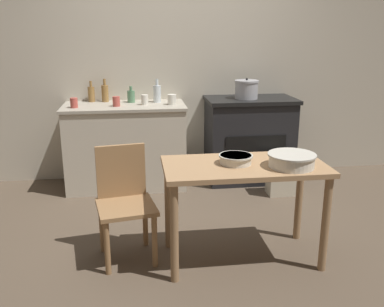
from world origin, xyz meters
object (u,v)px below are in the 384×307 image
Objects in this scene: bottle_left at (105,93)px; cup_center_right at (74,103)px; chair at (124,199)px; flour_sack at (281,175)px; cup_mid_right at (145,100)px; cup_right at (172,100)px; stock_pot at (246,89)px; bottle_mid_left at (131,96)px; stove at (249,139)px; mixing_bowl_small at (292,160)px; mixing_bowl_large at (236,159)px; bottle_center_left at (91,94)px; cup_center at (116,101)px; work_table at (244,180)px; bottle_far_left at (157,93)px.

bottle_left is 2.48× the size of cup_center_right.
chair is 8.37× the size of cup_center_right.
flour_sack is 2.04m from bottle_left.
cup_right is at bearing -5.56° from cup_mid_right.
stock_pot is 1.48× the size of bottle_mid_left.
bottle_left reaches higher than bottle_mid_left.
cup_right is (0.28, -0.03, 0.00)m from cup_mid_right.
stove is 1.83m from mixing_bowl_small.
flour_sack is 1.50m from mixing_bowl_large.
cup_mid_right is (0.56, -0.27, -0.03)m from bottle_center_left.
cup_right is at bearing -19.61° from bottle_center_left.
cup_right is at bearing 2.44° from cup_center.
cup_center_right is 0.70m from cup_mid_right.
work_table is at bearing -49.13° from cup_center_right.
work_table is 1.75m from stock_pot.
cup_right is at bearing 3.13° from cup_center_right.
work_table is 1.88m from bottle_far_left.
cup_center is at bearing -176.82° from stock_pot.
mixing_bowl_small is at bearing -94.41° from stock_pot.
mixing_bowl_small reaches higher than flour_sack.
bottle_center_left reaches higher than cup_center.
cup_mid_right is (0.14, -0.17, -0.01)m from bottle_mid_left.
bottle_far_left reaches higher than mixing_bowl_small.
bottle_mid_left is (-1.08, 1.90, 0.17)m from mixing_bowl_small.
bottle_center_left reaches higher than chair.
bottle_far_left is (-0.50, 1.77, 0.37)m from work_table.
bottle_far_left is 2.33× the size of cup_right.
cup_right is at bearing 61.72° from chair.
work_table is 2.18m from bottle_left.
flour_sack is 1.77m from bottle_mid_left.
bottle_left is 2.47× the size of cup_center.
work_table is 0.17m from mixing_bowl_large.
chair is (-0.84, 0.16, -0.17)m from work_table.
cup_mid_right is 0.28m from cup_right.
bottle_left is (-0.21, 1.72, 0.53)m from chair.
cup_center reaches higher than mixing_bowl_large.
cup_center_right is (-1.34, 1.54, 0.32)m from work_table.
bottle_mid_left reaches higher than work_table.
chair is 1.87m from flour_sack.
cup_right reaches higher than mixing_bowl_large.
stock_pot is 1.08m from cup_mid_right.
flour_sack is (0.70, 1.18, -0.41)m from work_table.
cup_mid_right is (-1.34, 0.44, 0.73)m from flour_sack.
bottle_left is 1.10× the size of bottle_center_left.
cup_mid_right is (-0.58, 1.61, 0.17)m from mixing_bowl_large.
cup_center is 0.29m from cup_mid_right.
chair is at bearing -92.23° from bottle_mid_left.
work_table is 6.61× the size of bottle_mid_left.
work_table is 1.67m from cup_right.
chair is at bearing -108.45° from cup_right.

